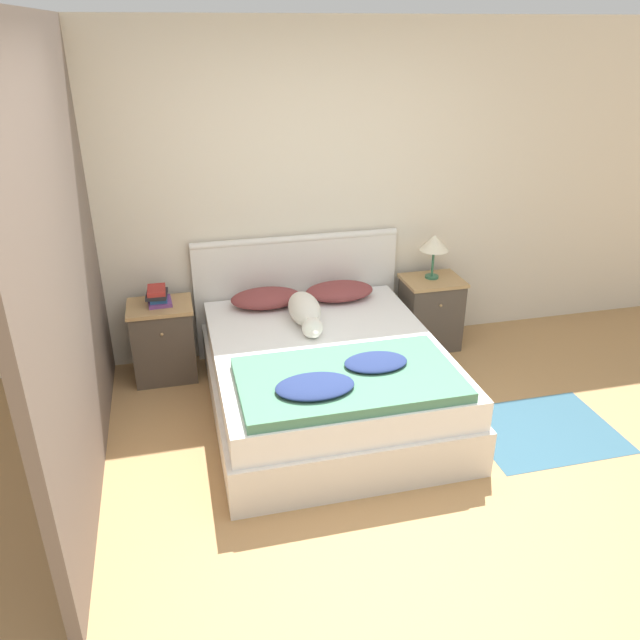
{
  "coord_description": "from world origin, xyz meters",
  "views": [
    {
      "loc": [
        -0.92,
        -2.54,
        2.47
      ],
      "look_at": [
        0.02,
        1.27,
        0.61
      ],
      "focal_mm": 35.0,
      "sensor_mm": 36.0,
      "label": 1
    }
  ],
  "objects_px": {
    "pillow_right": "(339,291)",
    "book_stack": "(158,296)",
    "nightstand_right": "(430,312)",
    "bed": "(327,378)",
    "dog": "(306,311)",
    "pillow_left": "(266,298)",
    "nightstand_left": "(164,341)",
    "table_lamp": "(434,244)"
  },
  "relations": [
    {
      "from": "pillow_right",
      "to": "book_stack",
      "type": "relative_size",
      "value": 2.53
    },
    {
      "from": "nightstand_right",
      "to": "book_stack",
      "type": "relative_size",
      "value": 2.82
    },
    {
      "from": "bed",
      "to": "dog",
      "type": "relative_size",
      "value": 2.97
    },
    {
      "from": "dog",
      "to": "book_stack",
      "type": "distance_m",
      "value": 1.11
    },
    {
      "from": "nightstand_right",
      "to": "pillow_left",
      "type": "xyz_separation_m",
      "value": [
        -1.38,
        -0.02,
        0.28
      ]
    },
    {
      "from": "bed",
      "to": "nightstand_left",
      "type": "xyz_separation_m",
      "value": [
        -1.09,
        0.75,
        0.05
      ]
    },
    {
      "from": "pillow_left",
      "to": "book_stack",
      "type": "distance_m",
      "value": 0.8
    },
    {
      "from": "table_lamp",
      "to": "bed",
      "type": "bearing_deg",
      "value": -144.24
    },
    {
      "from": "bed",
      "to": "nightstand_right",
      "type": "bearing_deg",
      "value": 34.74
    },
    {
      "from": "pillow_left",
      "to": "pillow_right",
      "type": "bearing_deg",
      "value": 0.0
    },
    {
      "from": "book_stack",
      "to": "nightstand_left",
      "type": "bearing_deg",
      "value": -84.26
    },
    {
      "from": "nightstand_left",
      "to": "nightstand_right",
      "type": "height_order",
      "value": "same"
    },
    {
      "from": "dog",
      "to": "book_stack",
      "type": "xyz_separation_m",
      "value": [
        -1.03,
        0.42,
        0.05
      ]
    },
    {
      "from": "bed",
      "to": "book_stack",
      "type": "xyz_separation_m",
      "value": [
        -1.09,
        0.78,
        0.41
      ]
    },
    {
      "from": "nightstand_right",
      "to": "table_lamp",
      "type": "bearing_deg",
      "value": 90.0
    },
    {
      "from": "bed",
      "to": "pillow_right",
      "type": "distance_m",
      "value": 0.86
    },
    {
      "from": "pillow_right",
      "to": "nightstand_left",
      "type": "bearing_deg",
      "value": 179.36
    },
    {
      "from": "nightstand_right",
      "to": "pillow_left",
      "type": "bearing_deg",
      "value": -179.36
    },
    {
      "from": "nightstand_left",
      "to": "book_stack",
      "type": "distance_m",
      "value": 0.36
    },
    {
      "from": "nightstand_left",
      "to": "pillow_right",
      "type": "relative_size",
      "value": 1.11
    },
    {
      "from": "pillow_left",
      "to": "dog",
      "type": "distance_m",
      "value": 0.44
    },
    {
      "from": "nightstand_right",
      "to": "dog",
      "type": "bearing_deg",
      "value": -161.18
    },
    {
      "from": "pillow_right",
      "to": "dog",
      "type": "distance_m",
      "value": 0.52
    },
    {
      "from": "nightstand_right",
      "to": "dog",
      "type": "xyz_separation_m",
      "value": [
        -1.15,
        -0.39,
        0.31
      ]
    },
    {
      "from": "pillow_right",
      "to": "bed",
      "type": "bearing_deg",
      "value": -111.48
    },
    {
      "from": "dog",
      "to": "table_lamp",
      "type": "xyz_separation_m",
      "value": [
        1.15,
        0.42,
        0.28
      ]
    },
    {
      "from": "bed",
      "to": "nightstand_right",
      "type": "distance_m",
      "value": 1.32
    },
    {
      "from": "nightstand_left",
      "to": "book_stack",
      "type": "bearing_deg",
      "value": 95.74
    },
    {
      "from": "pillow_right",
      "to": "nightstand_right",
      "type": "bearing_deg",
      "value": 1.1
    },
    {
      "from": "nightstand_left",
      "to": "table_lamp",
      "type": "xyz_separation_m",
      "value": [
        2.18,
        0.03,
        0.59
      ]
    },
    {
      "from": "nightstand_left",
      "to": "pillow_right",
      "type": "distance_m",
      "value": 1.41
    },
    {
      "from": "pillow_left",
      "to": "book_stack",
      "type": "height_order",
      "value": "book_stack"
    },
    {
      "from": "dog",
      "to": "bed",
      "type": "bearing_deg",
      "value": -79.74
    },
    {
      "from": "nightstand_right",
      "to": "pillow_right",
      "type": "relative_size",
      "value": 1.11
    },
    {
      "from": "book_stack",
      "to": "dog",
      "type": "bearing_deg",
      "value": -22.29
    },
    {
      "from": "nightstand_left",
      "to": "nightstand_right",
      "type": "distance_m",
      "value": 2.18
    },
    {
      "from": "bed",
      "to": "nightstand_left",
      "type": "relative_size",
      "value": 3.16
    },
    {
      "from": "nightstand_left",
      "to": "table_lamp",
      "type": "relative_size",
      "value": 1.66
    },
    {
      "from": "bed",
      "to": "table_lamp",
      "type": "relative_size",
      "value": 5.24
    },
    {
      "from": "nightstand_right",
      "to": "pillow_left",
      "type": "height_order",
      "value": "pillow_left"
    },
    {
      "from": "nightstand_left",
      "to": "book_stack",
      "type": "relative_size",
      "value": 2.82
    },
    {
      "from": "book_stack",
      "to": "pillow_right",
      "type": "bearing_deg",
      "value": -1.76
    }
  ]
}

